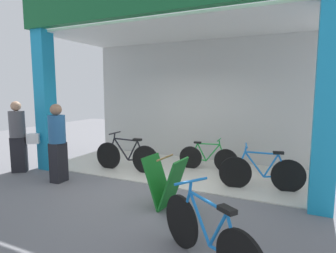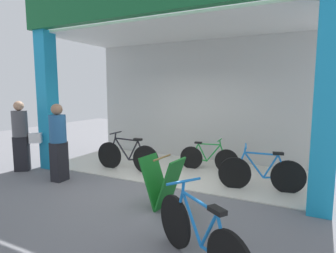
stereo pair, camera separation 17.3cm
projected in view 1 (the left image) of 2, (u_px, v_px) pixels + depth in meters
ground_plane at (155, 185)px, 5.81m from camera, size 20.74×20.74×0.00m
shop_facade at (181, 76)px, 6.74m from camera, size 6.57×2.87×4.25m
bicycle_inside_0 at (208, 158)px, 6.83m from camera, size 1.44×0.40×0.79m
bicycle_inside_1 at (126, 156)px, 6.77m from camera, size 1.70×0.47×0.93m
bicycle_inside_2 at (262, 172)px, 5.48m from camera, size 1.60×0.47×0.90m
bicycle_parked_0 at (207, 236)px, 3.07m from camera, size 1.41×0.96×0.92m
sandwich_board_sign at (165, 182)px, 4.67m from camera, size 0.68×0.55×0.87m
pedestrian_0 at (58, 142)px, 5.94m from camera, size 0.36×0.36×1.67m
pedestrian_2 at (19, 136)px, 6.67m from camera, size 0.68×0.59×1.70m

